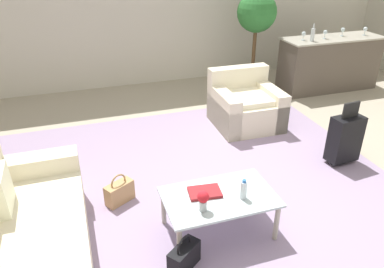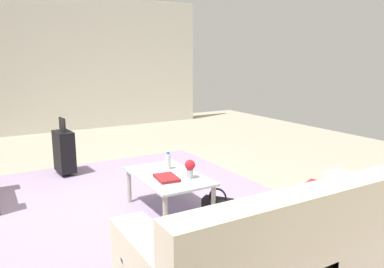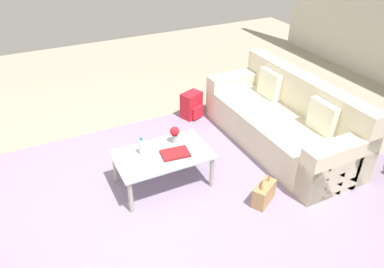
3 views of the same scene
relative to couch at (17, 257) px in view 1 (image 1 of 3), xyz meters
name	(u,v)px [view 1 (image 1 of 3)]	position (x,y,z in m)	size (l,w,h in m)	color
ground_plane	(234,194)	(2.20, 0.60, -0.31)	(12.00, 12.00, 0.00)	#A89E89
wall_back	(150,2)	(2.20, 4.66, 1.24)	(10.24, 0.12, 3.10)	beige
area_rug	(179,194)	(1.60, 0.80, -0.31)	(5.20, 4.40, 0.01)	#9984A3
couch	(17,257)	(0.00, 0.00, 0.00)	(0.94, 2.33, 0.92)	beige
armchair	(244,106)	(3.10, 2.27, -0.02)	(0.97, 0.94, 0.84)	beige
coffee_table	(219,200)	(1.80, 0.10, 0.06)	(1.07, 0.66, 0.43)	silver
water_bottle	(244,190)	(2.00, 0.00, 0.21)	(0.06, 0.06, 0.20)	silver
coffee_table_book	(205,192)	(1.68, 0.18, 0.13)	(0.31, 0.21, 0.03)	maroon
flower_vase	(203,199)	(1.58, -0.05, 0.24)	(0.11, 0.11, 0.21)	#B2B7BC
bar_console	(329,63)	(5.30, 3.20, 0.20)	(1.92, 0.65, 0.99)	brown
wine_glass_leftmost	(304,34)	(4.64, 3.19, 0.79)	(0.08, 0.08, 0.15)	silver
wine_glass_left_of_centre	(325,33)	(5.08, 3.17, 0.79)	(0.08, 0.08, 0.15)	silver
wine_glass_right_of_centre	(343,30)	(5.52, 3.25, 0.79)	(0.08, 0.08, 0.15)	silver
wine_glass_rightmost	(365,29)	(5.96, 3.17, 0.79)	(0.08, 0.08, 0.15)	silver
wine_bottle_clear	(313,35)	(4.75, 3.08, 0.80)	(0.07, 0.07, 0.30)	silver
suitcase_black	(345,138)	(3.80, 0.80, 0.05)	(0.42, 0.26, 0.85)	black
handbag_tan	(119,192)	(0.94, 0.88, -0.18)	(0.35, 0.28, 0.36)	tan
handbag_black	(184,257)	(1.34, -0.25, -0.18)	(0.34, 0.31, 0.36)	black
potted_ficus	(256,22)	(4.00, 3.80, 0.92)	(0.73, 0.73, 1.78)	#514C56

